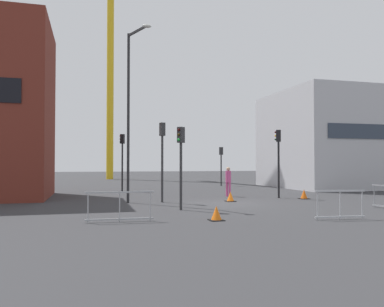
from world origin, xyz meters
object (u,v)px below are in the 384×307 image
Objects in this scene: traffic_light_island at (122,153)px; traffic_light_corner at (181,154)px; traffic_cone_on_verge at (216,214)px; traffic_light_verge at (162,149)px; streetlamp_tall at (131,103)px; traffic_light_far at (278,152)px; pedestrian_walking at (228,179)px; traffic_cone_striped at (230,197)px; traffic_light_median at (221,160)px; traffic_cone_by_barrier at (304,195)px; construction_crane at (111,43)px.

traffic_light_corner is at bearing -82.85° from traffic_light_island.
traffic_light_verge is at bearing 95.68° from traffic_cone_on_verge.
traffic_light_far is at bearing 4.64° from streetlamp_tall.
traffic_light_far is (8.87, 0.72, -2.48)m from streetlamp_tall.
traffic_light_island is (-1.55, 12.33, 0.33)m from traffic_light_corner.
traffic_light_far is 7.69× the size of traffic_cone_on_verge.
streetlamp_tall reaches higher than pedestrian_walking.
traffic_light_median is at bearing 72.74° from traffic_cone_striped.
pedestrian_walking reaches higher than traffic_cone_by_barrier.
traffic_cone_by_barrier is at bearing -0.80° from streetlamp_tall.
traffic_light_island is 7.92× the size of traffic_cone_striped.
traffic_light_island is 13.44m from traffic_cone_by_barrier.
traffic_light_median is 0.84× the size of traffic_light_verge.
traffic_light_median is 0.84× the size of traffic_light_island.
streetlamp_tall is at bearing 174.72° from traffic_cone_striped.
traffic_cone_on_verge is (1.74, -38.31, -17.67)m from construction_crane.
traffic_light_island reaches higher than traffic_cone_striped.
construction_crane is at bearing 91.90° from traffic_light_verge.
traffic_light_median is 15.81m from traffic_light_verge.
traffic_cone_by_barrier is at bearing -36.14° from traffic_light_far.
traffic_light_far reaches higher than traffic_cone_striped.
traffic_cone_by_barrier is (8.19, 3.43, -2.24)m from traffic_light_corner.
traffic_light_verge is 8.75m from traffic_cone_by_barrier.
traffic_cone_on_verge is at bearing -84.32° from traffic_light_verge.
traffic_cone_on_verge is (-6.49, -7.69, -2.48)m from traffic_light_far.
traffic_cone_on_verge is (0.69, -6.98, -2.59)m from traffic_light_verge.
pedestrian_walking is 3.48× the size of traffic_cone_on_verge.
traffic_cone_by_barrier is at bearing -36.03° from pedestrian_walking.
traffic_light_verge reaches higher than traffic_light_corner.
traffic_light_verge reaches higher than traffic_light_island.
traffic_light_corner is 0.87× the size of traffic_light_island.
traffic_light_island reaches higher than traffic_cone_by_barrier.
traffic_cone_by_barrier is (9.74, -8.90, -2.57)m from traffic_light_island.
traffic_cone_by_barrier is (9.40, -31.48, -17.66)m from construction_crane.
traffic_light_verge reaches higher than traffic_light_median.
traffic_light_corner reaches higher than traffic_cone_by_barrier.
pedestrian_walking is (5.71, -28.79, -16.84)m from construction_crane.
traffic_light_island is (-0.33, -22.58, -15.09)m from construction_crane.
traffic_light_far reaches higher than traffic_light_corner.
traffic_light_island is 8.84m from pedestrian_walking.
construction_crane is 52.25× the size of traffic_cone_by_barrier.
traffic_cone_on_verge is (-7.67, -6.83, -0.01)m from traffic_cone_by_barrier.
traffic_cone_on_verge is at bearing -81.28° from traffic_light_corner.
traffic_light_island is 2.30× the size of pedestrian_walking.
traffic_cone_by_barrier is at bearing -42.43° from traffic_light_island.
pedestrian_walking is (6.36, 2.55, -4.13)m from streetlamp_tall.
pedestrian_walking is at bearing 143.97° from traffic_cone_by_barrier.
traffic_light_median is at bearing 91.29° from traffic_cone_by_barrier.
streetlamp_tall reaches higher than traffic_light_far.
streetlamp_tall is 16.74× the size of traffic_cone_striped.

